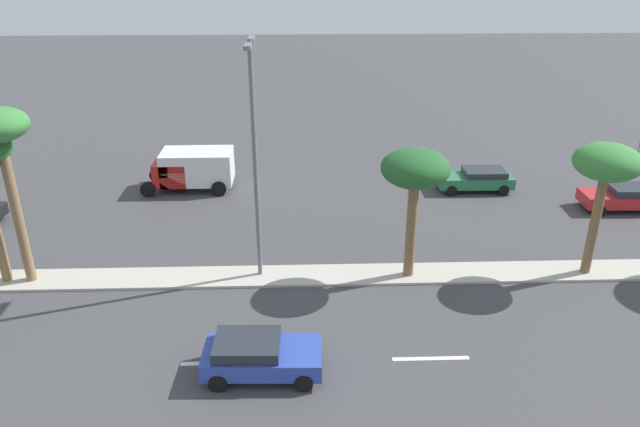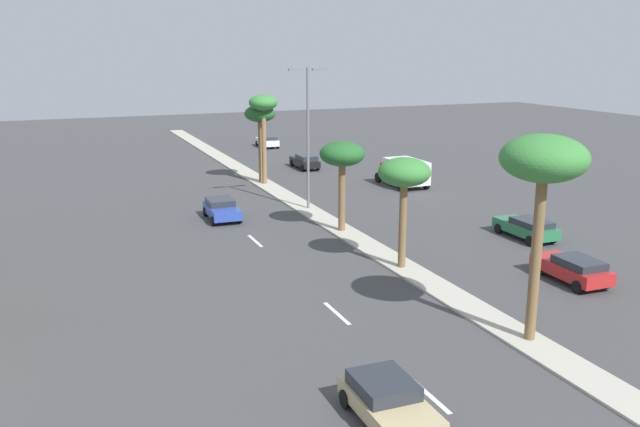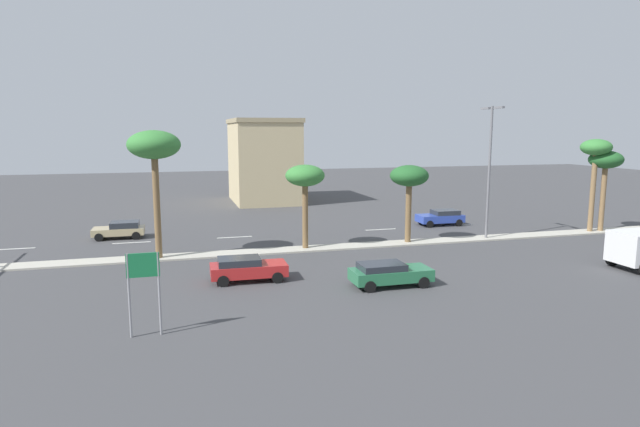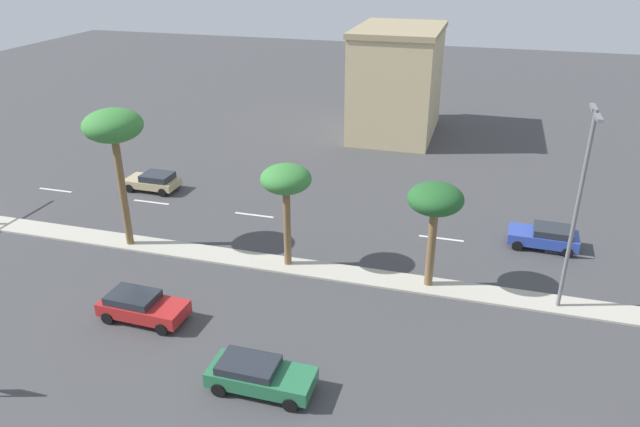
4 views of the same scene
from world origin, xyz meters
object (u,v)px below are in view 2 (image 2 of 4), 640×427
at_px(sedan_black_near, 305,161).
at_px(sedan_red_leading, 573,268).
at_px(palm_tree_center, 342,156).
at_px(sedan_green_left, 527,227).
at_px(sedan_blue_mid, 222,209).
at_px(palm_tree_inboard, 544,164).
at_px(sedan_tan_center, 388,400).
at_px(palm_tree_rear, 260,117).
at_px(box_truck, 404,171).
at_px(palm_tree_right, 404,175).
at_px(street_lamp_near, 308,128).
at_px(sedan_white_far, 267,141).
at_px(palm_tree_left, 263,108).

bearing_deg(sedan_black_near, sedan_red_leading, -88.84).
relative_size(palm_tree_center, sedan_red_leading, 1.34).
relative_size(sedan_green_left, sedan_blue_mid, 1.08).
height_order(palm_tree_inboard, sedan_tan_center, palm_tree_inboard).
xyz_separation_m(palm_tree_rear, box_truck, (10.93, -6.42, -4.56)).
relative_size(palm_tree_right, sedan_black_near, 1.32).
relative_size(palm_tree_right, sedan_green_left, 1.35).
xyz_separation_m(street_lamp_near, sedan_white_far, (7.11, 31.62, -5.36)).
xyz_separation_m(palm_tree_inboard, palm_tree_rear, (-0.14, 36.13, -1.53)).
bearing_deg(palm_tree_center, palm_tree_inboard, -89.14).
bearing_deg(sedan_black_near, box_truck, -67.54).
distance_m(sedan_blue_mid, box_truck, 18.26).
relative_size(sedan_black_near, sedan_red_leading, 1.05).
height_order(palm_tree_inboard, palm_tree_center, palm_tree_inboard).
height_order(palm_tree_rear, sedan_blue_mid, palm_tree_rear).
bearing_deg(palm_tree_center, sedan_white_far, 79.09).
bearing_deg(sedan_red_leading, palm_tree_left, 102.98).
xyz_separation_m(palm_tree_rear, street_lamp_near, (0.13, -11.19, 0.24)).
xyz_separation_m(palm_tree_inboard, palm_tree_center, (-0.27, 18.27, -2.40)).
bearing_deg(palm_tree_center, sedan_blue_mid, 135.66).
height_order(palm_tree_left, sedan_tan_center, palm_tree_left).
bearing_deg(sedan_black_near, street_lamp_near, -110.42).
height_order(palm_tree_rear, street_lamp_near, street_lamp_near).
xyz_separation_m(sedan_green_left, sedan_black_near, (-3.89, 28.79, 0.02)).
xyz_separation_m(palm_tree_center, sedan_green_left, (10.21, -5.87, -4.28)).
relative_size(sedan_tan_center, sedan_red_leading, 0.91).
height_order(street_lamp_near, sedan_tan_center, street_lamp_near).
relative_size(sedan_blue_mid, sedan_red_leading, 0.95).
distance_m(palm_tree_inboard, sedan_black_near, 42.16).
xyz_separation_m(street_lamp_near, sedan_tan_center, (-8.27, -28.05, -5.40)).
distance_m(palm_tree_center, sedan_green_left, 12.53).
bearing_deg(sedan_black_near, palm_tree_right, -101.60).
relative_size(palm_tree_right, sedan_tan_center, 1.52).
bearing_deg(palm_tree_rear, sedan_red_leading, -77.49).
xyz_separation_m(sedan_blue_mid, sedan_black_near, (12.76, 16.62, 0.00)).
bearing_deg(sedan_green_left, sedan_red_leading, -112.95).
bearing_deg(sedan_white_far, palm_tree_rear, -109.51).
relative_size(palm_tree_rear, sedan_red_leading, 1.55).
relative_size(street_lamp_near, sedan_black_near, 2.25).
bearing_deg(sedan_tan_center, sedan_red_leading, 28.19).
distance_m(sedan_blue_mid, sedan_tan_center, 27.73).
bearing_deg(palm_tree_left, sedan_green_left, -65.99).
height_order(palm_tree_inboard, palm_tree_right, palm_tree_inboard).
xyz_separation_m(palm_tree_center, palm_tree_rear, (0.14, 17.85, 0.87)).
distance_m(palm_tree_right, sedan_blue_mid, 16.35).
height_order(palm_tree_inboard, box_truck, palm_tree_inboard).
xyz_separation_m(palm_tree_center, sedan_red_leading, (7.05, -13.32, -4.26)).
height_order(sedan_blue_mid, sedan_black_near, sedan_black_near).
bearing_deg(sedan_black_near, sedan_white_far, 86.07).
relative_size(palm_tree_left, sedan_tan_center, 1.96).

